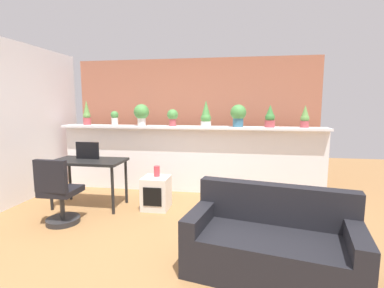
{
  "coord_description": "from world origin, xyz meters",
  "views": [
    {
      "loc": [
        0.91,
        -3.08,
        1.6
      ],
      "look_at": [
        0.22,
        1.03,
        1.02
      ],
      "focal_mm": 26.64,
      "sensor_mm": 36.0,
      "label": 1
    }
  ],
  "objects_px": {
    "potted_plant_2": "(141,113)",
    "potted_plant_6": "(270,117)",
    "tv_monitor": "(87,150)",
    "vase_on_shelf": "(157,171)",
    "potted_plant_3": "(173,116)",
    "potted_plant_4": "(206,115)",
    "potted_plant_1": "(115,118)",
    "office_chair": "(59,197)",
    "couch": "(271,244)",
    "side_cube_shelf": "(156,193)",
    "potted_plant_0": "(87,114)",
    "potted_plant_7": "(305,117)",
    "desk": "(89,165)",
    "potted_plant_5": "(238,114)"
  },
  "relations": [
    {
      "from": "potted_plant_7",
      "to": "office_chair",
      "type": "distance_m",
      "value": 3.99
    },
    {
      "from": "potted_plant_7",
      "to": "potted_plant_5",
      "type": "bearing_deg",
      "value": -178.45
    },
    {
      "from": "potted_plant_3",
      "to": "potted_plant_6",
      "type": "xyz_separation_m",
      "value": [
        1.71,
        -0.01,
        -0.0
      ]
    },
    {
      "from": "potted_plant_1",
      "to": "side_cube_shelf",
      "type": "relative_size",
      "value": 0.53
    },
    {
      "from": "office_chair",
      "to": "tv_monitor",
      "type": "bearing_deg",
      "value": 91.24
    },
    {
      "from": "tv_monitor",
      "to": "couch",
      "type": "relative_size",
      "value": 0.22
    },
    {
      "from": "potted_plant_2",
      "to": "tv_monitor",
      "type": "relative_size",
      "value": 1.05
    },
    {
      "from": "potted_plant_4",
      "to": "office_chair",
      "type": "distance_m",
      "value": 2.66
    },
    {
      "from": "potted_plant_2",
      "to": "potted_plant_6",
      "type": "distance_m",
      "value": 2.29
    },
    {
      "from": "potted_plant_5",
      "to": "desk",
      "type": "relative_size",
      "value": 0.35
    },
    {
      "from": "side_cube_shelf",
      "to": "couch",
      "type": "distance_m",
      "value": 2.14
    },
    {
      "from": "side_cube_shelf",
      "to": "potted_plant_4",
      "type": "bearing_deg",
      "value": 54.78
    },
    {
      "from": "potted_plant_3",
      "to": "potted_plant_4",
      "type": "relative_size",
      "value": 0.66
    },
    {
      "from": "tv_monitor",
      "to": "potted_plant_2",
      "type": "bearing_deg",
      "value": 57.53
    },
    {
      "from": "potted_plant_7",
      "to": "desk",
      "type": "relative_size",
      "value": 0.34
    },
    {
      "from": "desk",
      "to": "side_cube_shelf",
      "type": "xyz_separation_m",
      "value": [
        1.06,
        0.07,
        -0.42
      ]
    },
    {
      "from": "potted_plant_2",
      "to": "couch",
      "type": "bearing_deg",
      "value": -48.39
    },
    {
      "from": "potted_plant_2",
      "to": "potted_plant_6",
      "type": "height_order",
      "value": "potted_plant_2"
    },
    {
      "from": "potted_plant_2",
      "to": "side_cube_shelf",
      "type": "relative_size",
      "value": 0.79
    },
    {
      "from": "tv_monitor",
      "to": "vase_on_shelf",
      "type": "xyz_separation_m",
      "value": [
        1.12,
        0.05,
        -0.3
      ]
    },
    {
      "from": "potted_plant_5",
      "to": "couch",
      "type": "height_order",
      "value": "potted_plant_5"
    },
    {
      "from": "potted_plant_0",
      "to": "couch",
      "type": "height_order",
      "value": "potted_plant_0"
    },
    {
      "from": "office_chair",
      "to": "potted_plant_5",
      "type": "bearing_deg",
      "value": 36.72
    },
    {
      "from": "potted_plant_4",
      "to": "office_chair",
      "type": "relative_size",
      "value": 0.51
    },
    {
      "from": "potted_plant_1",
      "to": "office_chair",
      "type": "bearing_deg",
      "value": -90.96
    },
    {
      "from": "potted_plant_3",
      "to": "desk",
      "type": "relative_size",
      "value": 0.28
    },
    {
      "from": "potted_plant_5",
      "to": "desk",
      "type": "distance_m",
      "value": 2.61
    },
    {
      "from": "potted_plant_3",
      "to": "potted_plant_0",
      "type": "bearing_deg",
      "value": 178.67
    },
    {
      "from": "potted_plant_1",
      "to": "office_chair",
      "type": "height_order",
      "value": "potted_plant_1"
    },
    {
      "from": "potted_plant_6",
      "to": "potted_plant_7",
      "type": "bearing_deg",
      "value": 4.08
    },
    {
      "from": "tv_monitor",
      "to": "office_chair",
      "type": "distance_m",
      "value": 0.94
    },
    {
      "from": "potted_plant_6",
      "to": "potted_plant_3",
      "type": "bearing_deg",
      "value": 179.74
    },
    {
      "from": "couch",
      "to": "potted_plant_0",
      "type": "bearing_deg",
      "value": 143.06
    },
    {
      "from": "potted_plant_6",
      "to": "tv_monitor",
      "type": "height_order",
      "value": "potted_plant_6"
    },
    {
      "from": "potted_plant_3",
      "to": "couch",
      "type": "bearing_deg",
      "value": -57.41
    },
    {
      "from": "potted_plant_1",
      "to": "potted_plant_4",
      "type": "distance_m",
      "value": 1.73
    },
    {
      "from": "tv_monitor",
      "to": "vase_on_shelf",
      "type": "bearing_deg",
      "value": 2.36
    },
    {
      "from": "potted_plant_3",
      "to": "potted_plant_4",
      "type": "height_order",
      "value": "potted_plant_4"
    },
    {
      "from": "potted_plant_1",
      "to": "potted_plant_3",
      "type": "relative_size",
      "value": 0.88
    },
    {
      "from": "potted_plant_3",
      "to": "office_chair",
      "type": "xyz_separation_m",
      "value": [
        -1.15,
        -1.73,
        -1.0
      ]
    },
    {
      "from": "potted_plant_0",
      "to": "potted_plant_1",
      "type": "bearing_deg",
      "value": -2.91
    },
    {
      "from": "potted_plant_6",
      "to": "office_chair",
      "type": "bearing_deg",
      "value": -148.94
    },
    {
      "from": "potted_plant_4",
      "to": "tv_monitor",
      "type": "relative_size",
      "value": 1.22
    },
    {
      "from": "potted_plant_5",
      "to": "tv_monitor",
      "type": "height_order",
      "value": "potted_plant_5"
    },
    {
      "from": "potted_plant_4",
      "to": "potted_plant_3",
      "type": "bearing_deg",
      "value": 179.47
    },
    {
      "from": "office_chair",
      "to": "potted_plant_7",
      "type": "bearing_deg",
      "value": 27.16
    },
    {
      "from": "office_chair",
      "to": "couch",
      "type": "height_order",
      "value": "office_chair"
    },
    {
      "from": "potted_plant_0",
      "to": "office_chair",
      "type": "xyz_separation_m",
      "value": [
        0.55,
        -1.77,
        -1.04
      ]
    },
    {
      "from": "potted_plant_3",
      "to": "potted_plant_4",
      "type": "xyz_separation_m",
      "value": [
        0.61,
        -0.01,
        0.02
      ]
    },
    {
      "from": "side_cube_shelf",
      "to": "couch",
      "type": "relative_size",
      "value": 0.3
    }
  ]
}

